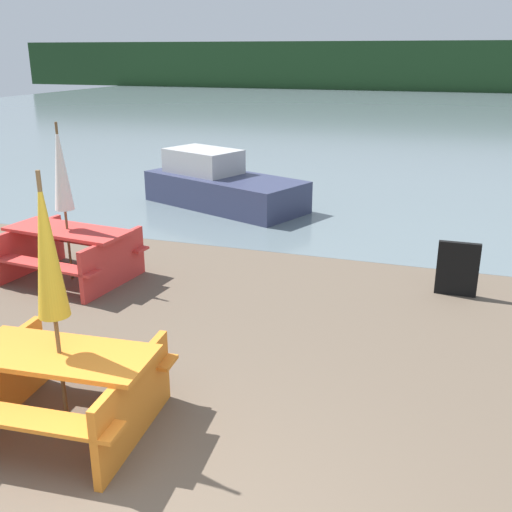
# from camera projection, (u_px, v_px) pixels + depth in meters

# --- Properties ---
(water) EXTENTS (60.00, 50.00, 0.00)m
(water) POSITION_uv_depth(u_px,v_px,m) (424.00, 114.00, 32.13)
(water) COLOR slate
(water) RESTS_ON ground_plane
(far_treeline) EXTENTS (80.00, 1.60, 4.00)m
(far_treeline) POSITION_uv_depth(u_px,v_px,m) (441.00, 66.00, 49.45)
(far_treeline) COLOR #1E3D1E
(far_treeline) RESTS_ON water
(picnic_table_orange) EXTENTS (1.70, 1.50, 0.75)m
(picnic_table_orange) POSITION_uv_depth(u_px,v_px,m) (63.00, 383.00, 5.17)
(picnic_table_orange) COLOR orange
(picnic_table_orange) RESTS_ON ground_plane
(picnic_table_red) EXTENTS (1.96, 1.57, 0.77)m
(picnic_table_red) POSITION_uv_depth(u_px,v_px,m) (69.00, 249.00, 8.64)
(picnic_table_red) COLOR red
(picnic_table_red) RESTS_ON ground_plane
(umbrella_white) EXTENTS (0.27, 0.27, 2.27)m
(umbrella_white) POSITION_uv_depth(u_px,v_px,m) (61.00, 168.00, 8.25)
(umbrella_white) COLOR brown
(umbrella_white) RESTS_ON ground_plane
(umbrella_gold) EXTENTS (0.26, 0.26, 2.31)m
(umbrella_gold) POSITION_uv_depth(u_px,v_px,m) (47.00, 248.00, 4.77)
(umbrella_gold) COLOR brown
(umbrella_gold) RESTS_ON ground_plane
(boat) EXTENTS (3.82, 2.68, 1.16)m
(boat) POSITION_uv_depth(u_px,v_px,m) (221.00, 185.00, 12.84)
(boat) COLOR #333856
(boat) RESTS_ON water
(signboard) EXTENTS (0.55, 0.08, 0.75)m
(signboard) POSITION_uv_depth(u_px,v_px,m) (457.00, 269.00, 8.10)
(signboard) COLOR black
(signboard) RESTS_ON ground_plane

